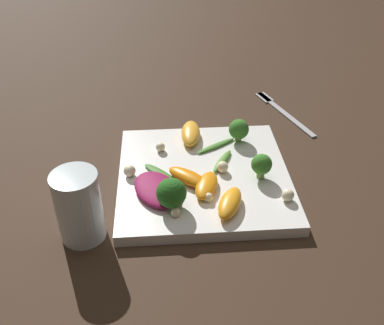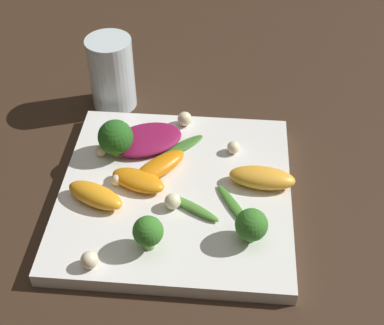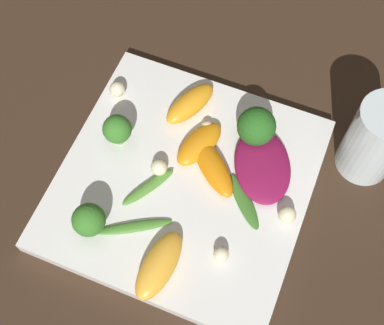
# 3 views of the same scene
# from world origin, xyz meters

# --- Properties ---
(ground_plane) EXTENTS (2.40, 2.40, 0.00)m
(ground_plane) POSITION_xyz_m (0.00, 0.00, 0.00)
(ground_plane) COLOR #382619
(plate) EXTENTS (0.27, 0.27, 0.02)m
(plate) POSITION_xyz_m (0.00, 0.00, 0.01)
(plate) COLOR white
(plate) RESTS_ON ground_plane
(drinking_glass) EXTENTS (0.06, 0.06, 0.10)m
(drinking_glass) POSITION_xyz_m (-0.18, -0.11, 0.05)
(drinking_glass) COLOR silver
(drinking_glass) RESTS_ON ground_plane
(fork) EXTENTS (0.08, 0.18, 0.01)m
(fork) POSITION_xyz_m (0.17, 0.22, 0.00)
(fork) COLOR #B2B2B7
(fork) RESTS_ON ground_plane
(radicchio_leaf_0) EXTENTS (0.09, 0.11, 0.01)m
(radicchio_leaf_0) POSITION_xyz_m (-0.07, -0.04, 0.03)
(radicchio_leaf_0) COLOR maroon
(radicchio_leaf_0) RESTS_ON plate
(orange_segment_0) EXTENTS (0.04, 0.08, 0.02)m
(orange_segment_0) POSITION_xyz_m (-0.01, 0.10, 0.03)
(orange_segment_0) COLOR #FCAD33
(orange_segment_0) RESTS_ON plate
(orange_segment_1) EXTENTS (0.05, 0.08, 0.02)m
(orange_segment_1) POSITION_xyz_m (0.03, -0.09, 0.03)
(orange_segment_1) COLOR orange
(orange_segment_1) RESTS_ON plate
(orange_segment_2) EXTENTS (0.08, 0.07, 0.02)m
(orange_segment_2) POSITION_xyz_m (-0.02, -0.02, 0.03)
(orange_segment_2) COLOR orange
(orange_segment_2) RESTS_ON plate
(orange_segment_3) EXTENTS (0.05, 0.07, 0.02)m
(orange_segment_3) POSITION_xyz_m (-0.00, -0.04, 0.03)
(orange_segment_3) COLOR orange
(orange_segment_3) RESTS_ON plate
(broccoli_floret_0) EXTENTS (0.04, 0.04, 0.05)m
(broccoli_floret_0) POSITION_xyz_m (-0.05, -0.08, 0.04)
(broccoli_floret_0) COLOR #84AD5B
(broccoli_floret_0) RESTS_ON plate
(broccoli_floret_1) EXTENTS (0.03, 0.03, 0.04)m
(broccoli_floret_1) POSITION_xyz_m (0.07, 0.09, 0.04)
(broccoli_floret_1) COLOR #7A9E51
(broccoli_floret_1) RESTS_ON plate
(broccoli_floret_2) EXTENTS (0.03, 0.03, 0.04)m
(broccoli_floret_2) POSITION_xyz_m (0.09, -0.02, 0.04)
(broccoli_floret_2) COLOR #84AD5B
(broccoli_floret_2) RESTS_ON plate
(arugula_sprig_0) EXTENTS (0.07, 0.05, 0.01)m
(arugula_sprig_0) POSITION_xyz_m (0.03, 0.07, 0.02)
(arugula_sprig_0) COLOR #47842D
(arugula_sprig_0) RESTS_ON plate
(arugula_sprig_1) EXTENTS (0.06, 0.06, 0.00)m
(arugula_sprig_1) POSITION_xyz_m (-0.07, 0.00, 0.02)
(arugula_sprig_1) COLOR #3D7528
(arugula_sprig_1) RESTS_ON plate
(arugula_sprig_2) EXTENTS (0.04, 0.06, 0.01)m
(arugula_sprig_2) POSITION_xyz_m (0.03, 0.02, 0.02)
(arugula_sprig_2) COLOR #518E33
(arugula_sprig_2) RESTS_ON plate
(macadamia_nut_0) EXTENTS (0.01, 0.01, 0.01)m
(macadamia_nut_0) POSITION_xyz_m (-0.05, -0.10, 0.02)
(macadamia_nut_0) COLOR beige
(macadamia_nut_0) RESTS_ON plate
(macadamia_nut_1) EXTENTS (0.01, 0.01, 0.01)m
(macadamia_nut_1) POSITION_xyz_m (0.00, -0.07, 0.03)
(macadamia_nut_1) COLOR beige
(macadamia_nut_1) RESTS_ON plate
(macadamia_nut_2) EXTENTS (0.02, 0.02, 0.02)m
(macadamia_nut_2) POSITION_xyz_m (-0.07, 0.06, 0.03)
(macadamia_nut_2) COLOR beige
(macadamia_nut_2) RESTS_ON plate
(macadamia_nut_3) EXTENTS (0.02, 0.02, 0.02)m
(macadamia_nut_3) POSITION_xyz_m (0.11, -0.07, 0.03)
(macadamia_nut_3) COLOR beige
(macadamia_nut_3) RESTS_ON plate
(macadamia_nut_4) EXTENTS (0.02, 0.02, 0.02)m
(macadamia_nut_4) POSITION_xyz_m (0.03, -0.00, 0.03)
(macadamia_nut_4) COLOR beige
(macadamia_nut_4) RESTS_ON plate
(macadamia_nut_5) EXTENTS (0.02, 0.02, 0.02)m
(macadamia_nut_5) POSITION_xyz_m (-0.11, 0.00, 0.03)
(macadamia_nut_5) COLOR beige
(macadamia_nut_5) RESTS_ON plate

